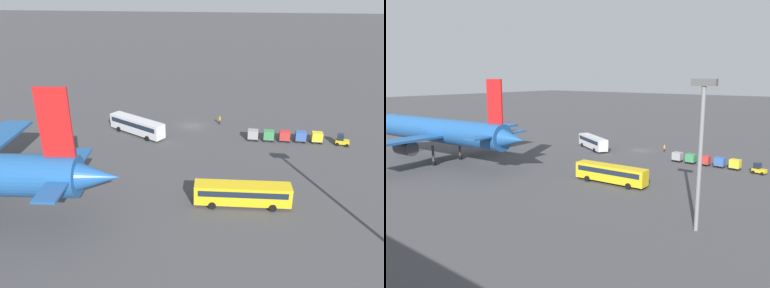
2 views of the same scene
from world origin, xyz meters
TOP-DOWN VIEW (x-y plane):
  - ground_plane at (0.00, 0.00)m, footprint 600.00×600.00m
  - airplane at (27.04, 37.04)m, footprint 46.10×39.32m
  - shuttle_bus_near at (10.20, 5.88)m, footprint 12.21×8.67m
  - shuttle_bus_far at (-10.30, 28.90)m, footprint 12.94×3.38m
  - baggage_tug at (-28.47, 6.43)m, footprint 2.61×2.04m
  - worker_person at (-5.61, -1.70)m, footprint 0.38×0.38m
  - cargo_cart_yellow at (-24.12, 5.96)m, footprint 2.08×1.78m
  - cargo_cart_blue at (-21.17, 5.89)m, footprint 2.08×1.78m
  - cargo_cart_red at (-18.23, 6.01)m, footprint 2.08×1.78m
  - cargo_cart_green at (-15.28, 6.14)m, footprint 2.08×1.78m
  - cargo_cart_grey at (-12.33, 6.13)m, footprint 2.08×1.78m
  - light_pole at (-29.07, 39.27)m, footprint 2.80×0.70m

SIDE VIEW (x-z plane):
  - ground_plane at x=0.00m, z-range 0.00..0.00m
  - worker_person at x=-5.61m, z-range 0.00..1.74m
  - baggage_tug at x=-28.47m, z-range -0.11..1.99m
  - cargo_cart_yellow at x=-24.12m, z-range 0.16..2.22m
  - cargo_cart_blue at x=-21.17m, z-range 0.16..2.22m
  - cargo_cart_red at x=-18.23m, z-range 0.16..2.22m
  - cargo_cart_green at x=-15.28m, z-range 0.16..2.22m
  - cargo_cart_grey at x=-12.33m, z-range 0.16..2.22m
  - shuttle_bus_far at x=-10.30m, z-range 0.32..3.45m
  - shuttle_bus_near at x=10.20m, z-range 0.32..3.55m
  - airplane at x=27.04m, z-range -2.16..15.33m
  - light_pole at x=-29.07m, z-range 1.99..19.66m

